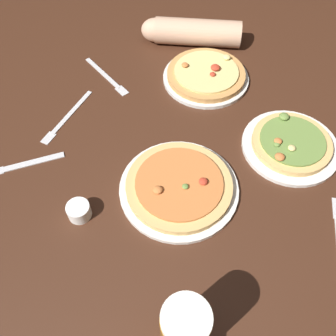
# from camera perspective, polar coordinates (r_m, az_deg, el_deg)

# --- Properties ---
(ground_plane) EXTENTS (2.40, 2.40, 0.03)m
(ground_plane) POSITION_cam_1_polar(r_m,az_deg,el_deg) (1.00, 0.00, -1.18)
(ground_plane) COLOR #3D2114
(pizza_plate_near) EXTENTS (0.31, 0.31, 0.05)m
(pizza_plate_near) POSITION_cam_1_polar(r_m,az_deg,el_deg) (0.94, 1.70, -2.85)
(pizza_plate_near) COLOR silver
(pizza_plate_near) RESTS_ON ground_plane
(pizza_plate_far) EXTENTS (0.28, 0.28, 0.05)m
(pizza_plate_far) POSITION_cam_1_polar(r_m,az_deg,el_deg) (1.23, 5.89, 14.04)
(pizza_plate_far) COLOR silver
(pizza_plate_far) RESTS_ON ground_plane
(pizza_plate_side) EXTENTS (0.27, 0.27, 0.05)m
(pizza_plate_side) POSITION_cam_1_polar(r_m,az_deg,el_deg) (1.08, 18.43, 3.51)
(pizza_plate_side) COLOR silver
(pizza_plate_side) RESTS_ON ground_plane
(beer_mug_dark) EXTENTS (0.09, 0.15, 0.18)m
(beer_mug_dark) POSITION_cam_1_polar(r_m,az_deg,el_deg) (0.73, 2.54, -24.07)
(beer_mug_dark) COLOR #9E6619
(beer_mug_dark) RESTS_ON ground_plane
(ramekin_sauce) EXTENTS (0.06, 0.06, 0.04)m
(ramekin_sauce) POSITION_cam_1_polar(r_m,az_deg,el_deg) (0.93, -13.59, -6.44)
(ramekin_sauce) COLOR white
(ramekin_sauce) RESTS_ON ground_plane
(fork_left) EXTENTS (0.11, 0.23, 0.01)m
(fork_left) POSITION_cam_1_polar(r_m,az_deg,el_deg) (1.15, -15.34, 7.58)
(fork_left) COLOR silver
(fork_left) RESTS_ON ground_plane
(fork_spare) EXTENTS (0.17, 0.18, 0.01)m
(fork_spare) POSITION_cam_1_polar(r_m,az_deg,el_deg) (1.26, -9.42, 13.75)
(fork_spare) COLOR silver
(fork_spare) RESTS_ON ground_plane
(knife_spare) EXTENTS (0.21, 0.11, 0.01)m
(knife_spare) POSITION_cam_1_polar(r_m,az_deg,el_deg) (1.07, -21.58, 0.48)
(knife_spare) COLOR silver
(knife_spare) RESTS_ON ground_plane
(diner_arm) EXTENTS (0.35, 0.10, 0.09)m
(diner_arm) POSITION_cam_1_polar(r_m,az_deg,el_deg) (1.37, 3.20, 20.23)
(diner_arm) COLOR tan
(diner_arm) RESTS_ON ground_plane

